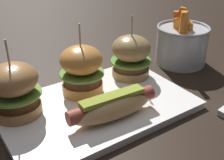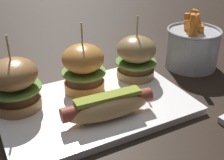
% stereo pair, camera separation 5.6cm
% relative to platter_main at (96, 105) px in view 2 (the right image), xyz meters
% --- Properties ---
extents(ground_plane, '(3.00, 3.00, 0.00)m').
position_rel_platter_main_xyz_m(ground_plane, '(0.00, 0.00, -0.01)').
color(ground_plane, black).
extents(platter_main, '(0.36, 0.23, 0.01)m').
position_rel_platter_main_xyz_m(platter_main, '(0.00, 0.00, 0.00)').
color(platter_main, white).
rests_on(platter_main, ground).
extents(hot_dog, '(0.17, 0.06, 0.05)m').
position_rel_platter_main_xyz_m(hot_dog, '(-0.00, -0.05, 0.03)').
color(hot_dog, tan).
rests_on(hot_dog, platter_main).
extents(slider_left, '(0.09, 0.09, 0.14)m').
position_rel_platter_main_xyz_m(slider_left, '(-0.14, 0.05, 0.06)').
color(slider_left, '#A57241').
rests_on(slider_left, platter_main).
extents(slider_center, '(0.09, 0.09, 0.14)m').
position_rel_platter_main_xyz_m(slider_center, '(-0.00, 0.05, 0.06)').
color(slider_center, '#CE853B').
rests_on(slider_center, platter_main).
extents(slider_right, '(0.09, 0.09, 0.14)m').
position_rel_platter_main_xyz_m(slider_right, '(0.13, 0.06, 0.05)').
color(slider_right, '#997B4A').
rests_on(slider_right, platter_main).
extents(fries_bucket, '(0.13, 0.13, 0.15)m').
position_rel_platter_main_xyz_m(fries_bucket, '(0.29, 0.07, 0.04)').
color(fries_bucket, '#B7BABF').
rests_on(fries_bucket, ground).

